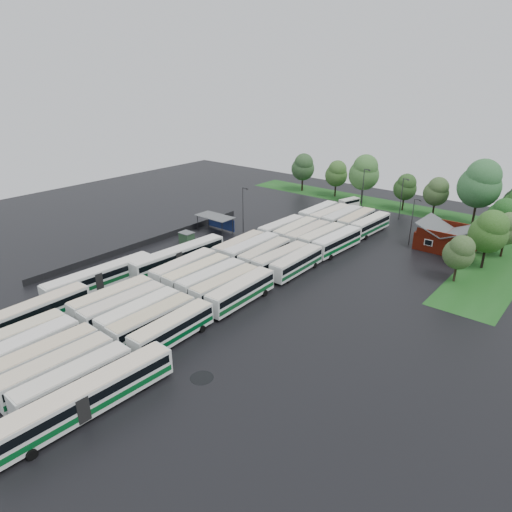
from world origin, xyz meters
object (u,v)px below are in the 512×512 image
Objects in this scene: artic_bus_west_a at (22,317)px; minibus at (349,203)px; artic_bus_east at (85,399)px; brick_building at (446,240)px.

artic_bus_west_a is 79.28m from minibus.
artic_bus_east is 84.38m from minibus.
artic_bus_west_a is at bearing -78.40° from minibus.
artic_bus_east reaches higher than minibus.
minibus is at bearing 154.55° from brick_building.
artic_bus_west_a reaches higher than minibus.
brick_building is 1.73× the size of minibus.
artic_bus_east is at bearing -99.82° from brick_building.
artic_bus_east reaches higher than artic_bus_west_a.
minibus is at bearing 85.15° from artic_bus_west_a.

